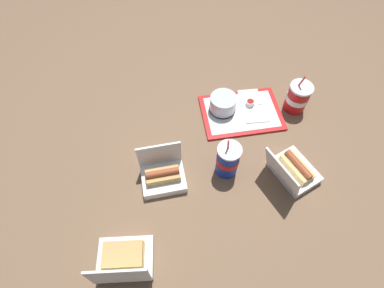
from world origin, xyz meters
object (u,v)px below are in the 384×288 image
(cake_container, at_px, (223,104))
(plastic_fork, at_px, (258,121))
(food_tray, at_px, (241,113))
(clamshell_sandwich_right, at_px, (125,259))
(clamshell_hotdog_center, at_px, (163,175))
(soda_cup_center, at_px, (228,160))
(clamshell_hotdog_left, at_px, (293,170))
(ketchup_cup, at_px, (250,103))
(soda_cup_corner, at_px, (297,97))

(cake_container, distance_m, plastic_fork, 0.18)
(food_tray, relative_size, clamshell_sandwich_right, 1.82)
(clamshell_hotdog_center, height_order, soda_cup_center, soda_cup_center)
(clamshell_sandwich_right, bearing_deg, clamshell_hotdog_left, -174.84)
(food_tray, distance_m, ketchup_cup, 0.07)
(clamshell_hotdog_center, relative_size, soda_cup_center, 0.89)
(clamshell_sandwich_right, distance_m, clamshell_hotdog_left, 0.73)
(clamshell_sandwich_right, height_order, clamshell_hotdog_left, clamshell_sandwich_right)
(food_tray, distance_m, soda_cup_center, 0.32)
(plastic_fork, relative_size, soda_cup_corner, 0.54)
(food_tray, relative_size, soda_cup_corner, 2.07)
(clamshell_hotdog_center, relative_size, clamshell_sandwich_right, 0.85)
(ketchup_cup, xyz_separation_m, clamshell_hotdog_center, (0.52, 0.21, 0.01))
(plastic_fork, relative_size, clamshell_hotdog_left, 0.53)
(soda_cup_center, bearing_deg, plastic_fork, -147.12)
(food_tray, xyz_separation_m, ketchup_cup, (-0.06, -0.02, 0.02))
(clamshell_sandwich_right, bearing_deg, ketchup_cup, -148.52)
(food_tray, relative_size, clamshell_hotdog_center, 2.13)
(clamshell_sandwich_right, xyz_separation_m, soda_cup_center, (-0.49, -0.19, 0.04))
(ketchup_cup, xyz_separation_m, clamshell_sandwich_right, (0.75, 0.46, 0.02))
(clamshell_sandwich_right, bearing_deg, clamshell_hotdog_center, -132.67)
(plastic_fork, distance_m, soda_cup_center, 0.30)
(clamshell_hotdog_center, bearing_deg, clamshell_sandwich_right, 47.33)
(plastic_fork, distance_m, clamshell_hotdog_left, 0.29)
(cake_container, bearing_deg, plastic_fork, 131.82)
(cake_container, xyz_separation_m, clamshell_hotdog_center, (0.38, 0.23, -0.01))
(plastic_fork, bearing_deg, ketchup_cup, -80.28)
(soda_cup_corner, bearing_deg, cake_container, -19.79)
(clamshell_hotdog_center, xyz_separation_m, soda_cup_corner, (-0.71, -0.12, 0.03))
(clamshell_hotdog_left, distance_m, soda_cup_center, 0.27)
(cake_container, relative_size, ketchup_cup, 3.13)
(plastic_fork, bearing_deg, cake_container, -30.75)
(food_tray, distance_m, clamshell_hotdog_left, 0.37)
(ketchup_cup, relative_size, clamshell_hotdog_center, 0.20)
(plastic_fork, height_order, clamshell_hotdog_left, clamshell_hotdog_left)
(clamshell_hotdog_center, relative_size, soda_cup_corner, 0.97)
(clamshell_hotdog_center, height_order, clamshell_sandwich_right, clamshell_sandwich_right)
(food_tray, bearing_deg, clamshell_sandwich_right, 32.19)
(clamshell_sandwich_right, bearing_deg, soda_cup_corner, -158.57)
(cake_container, xyz_separation_m, plastic_fork, (-0.12, 0.13, -0.04))
(soda_cup_center, bearing_deg, cake_container, -113.30)
(cake_container, height_order, soda_cup_corner, soda_cup_corner)
(ketchup_cup, bearing_deg, soda_cup_center, 45.56)
(clamshell_hotdog_center, distance_m, clamshell_hotdog_left, 0.53)
(food_tray, height_order, ketchup_cup, ketchup_cup)
(ketchup_cup, xyz_separation_m, soda_cup_corner, (-0.19, 0.09, 0.05))
(food_tray, height_order, soda_cup_center, soda_cup_center)
(clamshell_hotdog_center, xyz_separation_m, clamshell_sandwich_right, (0.23, 0.25, 0.00))
(ketchup_cup, bearing_deg, soda_cup_corner, 154.88)
(cake_container, relative_size, soda_cup_corner, 0.61)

